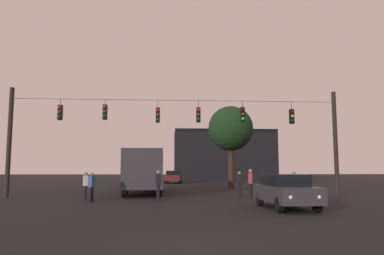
% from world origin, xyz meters
% --- Properties ---
extents(ground_plane, '(168.00, 168.00, 0.00)m').
position_xyz_m(ground_plane, '(0.00, 24.50, 0.00)').
color(ground_plane, black).
rests_on(ground_plane, ground).
extents(overhead_signal_span, '(21.11, 0.44, 6.85)m').
position_xyz_m(overhead_signal_span, '(-0.00, 15.01, 4.11)').
color(overhead_signal_span, black).
rests_on(overhead_signal_span, ground).
extents(city_bus, '(3.00, 11.10, 3.00)m').
position_xyz_m(city_bus, '(-2.36, 19.21, 1.87)').
color(city_bus, '#2D2D33').
rests_on(city_bus, ground).
extents(car_near_right, '(1.92, 4.38, 1.52)m').
position_xyz_m(car_near_right, '(4.70, 7.91, 0.80)').
color(car_near_right, '#2D2D33').
rests_on(car_near_right, ground).
extents(car_far_left, '(2.22, 4.47, 1.52)m').
position_xyz_m(car_far_left, '(0.08, 36.58, 0.80)').
color(car_far_left, '#511919').
rests_on(car_far_left, ground).
extents(pedestrian_crossing_left, '(0.35, 0.42, 1.58)m').
position_xyz_m(pedestrian_crossing_left, '(-5.29, 13.29, 0.89)').
color(pedestrian_crossing_left, black).
rests_on(pedestrian_crossing_left, ground).
extents(pedestrian_crossing_center, '(0.35, 0.42, 1.57)m').
position_xyz_m(pedestrian_crossing_center, '(-4.65, 11.88, 0.88)').
color(pedestrian_crossing_center, black).
rests_on(pedestrian_crossing_center, ground).
extents(pedestrian_crossing_right, '(0.32, 0.41, 1.58)m').
position_xyz_m(pedestrian_crossing_right, '(4.06, 15.35, 0.89)').
color(pedestrian_crossing_right, black).
rests_on(pedestrian_crossing_right, ground).
extents(pedestrian_near_bus, '(0.36, 0.42, 1.73)m').
position_xyz_m(pedestrian_near_bus, '(4.52, 14.12, 0.98)').
color(pedestrian_near_bus, black).
rests_on(pedestrian_near_bus, ground).
extents(pedestrian_trailing, '(0.36, 0.42, 1.62)m').
position_xyz_m(pedestrian_trailing, '(6.46, 11.79, 0.91)').
color(pedestrian_trailing, black).
rests_on(pedestrian_trailing, ground).
extents(pedestrian_far_side, '(0.33, 0.41, 1.68)m').
position_xyz_m(pedestrian_far_side, '(-1.08, 12.20, 0.95)').
color(pedestrian_far_side, black).
rests_on(pedestrian_far_side, ground).
extents(corner_building, '(14.97, 8.27, 7.53)m').
position_xyz_m(corner_building, '(7.86, 47.99, 3.76)').
color(corner_building, black).
rests_on(corner_building, ground).
extents(tree_left_silhouette, '(4.09, 4.09, 7.46)m').
position_xyz_m(tree_left_silhouette, '(5.11, 24.60, 5.36)').
color(tree_left_silhouette, '#2D2116').
rests_on(tree_left_silhouette, ground).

